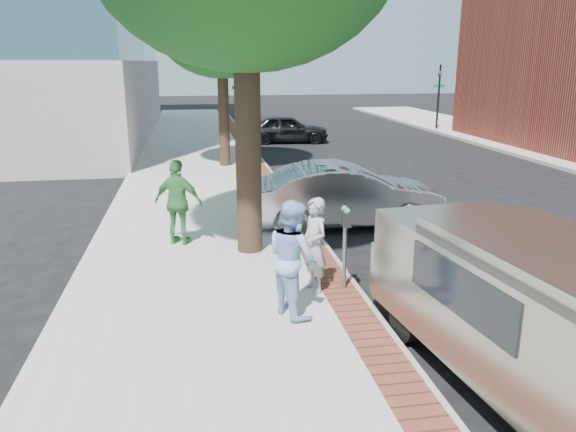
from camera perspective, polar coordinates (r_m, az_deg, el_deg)
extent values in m
plane|color=black|center=(10.21, 0.65, -7.46)|extent=(120.00, 120.00, 0.00)
cube|color=#9E9991|center=(17.69, -8.82, 2.53)|extent=(5.00, 60.00, 0.15)
cube|color=brown|center=(17.83, -1.74, 3.07)|extent=(0.60, 60.00, 0.01)
cube|color=gray|center=(17.90, -0.63, 2.86)|extent=(0.10, 60.00, 0.15)
cylinder|color=black|center=(31.43, -5.03, 11.61)|extent=(0.12, 0.12, 3.80)
imported|color=black|center=(31.37, -5.08, 13.61)|extent=(0.18, 0.15, 0.90)
cube|color=#1E7238|center=(31.39, -5.06, 12.88)|extent=(0.70, 0.03, 0.18)
cylinder|color=black|center=(34.39, 15.03, 11.48)|extent=(0.12, 0.12, 3.80)
imported|color=black|center=(34.34, 15.16, 13.30)|extent=(0.18, 0.15, 0.90)
cube|color=#1E7238|center=(34.35, 15.11, 12.64)|extent=(0.70, 0.03, 0.18)
cylinder|color=black|center=(11.32, -4.07, 7.16)|extent=(0.52, 0.52, 4.40)
cylinder|color=black|center=(21.37, -6.54, 10.25)|extent=(0.40, 0.40, 3.85)
ellipsoid|color=#144617|center=(21.33, -6.82, 18.96)|extent=(4.80, 4.80, 3.94)
cylinder|color=gray|center=(9.69, 5.75, -4.22)|extent=(0.07, 0.07, 1.15)
cube|color=#2D3030|center=(9.40, 6.01, -0.41)|extent=(0.12, 0.14, 0.24)
cube|color=#2D3030|center=(9.57, 5.72, -0.12)|extent=(0.12, 0.14, 0.24)
sphere|color=#3F8C4C|center=(9.36, 6.03, 0.47)|extent=(0.11, 0.11, 0.11)
sphere|color=#3F8C4C|center=(9.53, 5.74, 0.75)|extent=(0.11, 0.11, 0.11)
imported|color=#9F9EA3|center=(9.51, 2.70, -2.99)|extent=(0.57, 0.69, 1.64)
imported|color=#95B8E7|center=(8.63, 0.48, -4.28)|extent=(0.98, 1.08, 1.83)
imported|color=#3E8841|center=(12.18, -11.07, 1.36)|extent=(1.17, 0.85, 1.84)
imported|color=#A8ACB0|center=(13.88, 5.89, 2.07)|extent=(4.80, 1.79, 1.57)
imported|color=black|center=(28.53, -0.11, 8.87)|extent=(4.26, 1.99, 1.41)
cube|color=gray|center=(7.44, 24.38, -9.04)|extent=(2.59, 5.33, 1.44)
cube|color=gray|center=(9.22, 15.25, -5.47)|extent=(2.07, 1.18, 0.86)
cube|color=gray|center=(6.94, 26.80, -3.91)|extent=(2.21, 3.82, 0.17)
cylinder|color=black|center=(8.51, 11.95, -10.20)|extent=(0.31, 0.71, 0.68)
cylinder|color=black|center=(9.41, 21.55, -8.41)|extent=(0.31, 0.71, 0.68)
cube|color=black|center=(6.89, 16.93, -7.31)|extent=(0.26, 2.13, 0.59)
cube|color=black|center=(9.49, 13.91, -2.50)|extent=(1.70, 0.21, 0.43)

